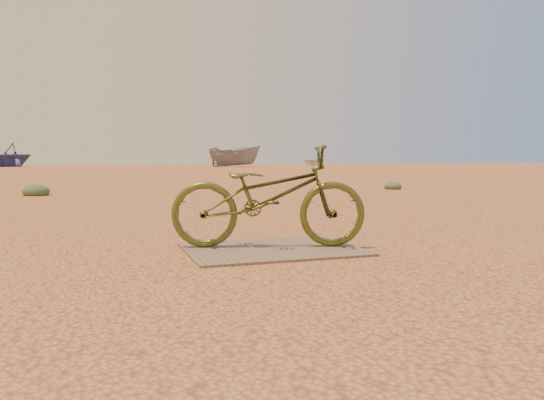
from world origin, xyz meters
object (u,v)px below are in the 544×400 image
object	(u,v)px
bicycle	(269,196)
boat_far_right	(314,161)
boat_far_left	(10,155)
plywood_board	(272,249)
boat_mid_right	(234,156)

from	to	relation	value
bicycle	boat_far_right	world-z (taller)	boat_far_right
bicycle	boat_far_right	size ratio (longest dim) A/B	0.38
boat_far_right	boat_far_left	bearing A→B (deg)	-155.26
plywood_board	bicycle	bearing A→B (deg)	92.19
bicycle	boat_far_left	bearing A→B (deg)	25.94
boat_far_left	boat_far_right	distance (m)	29.23
plywood_board	boat_mid_right	xyz separation A→B (m)	(10.37, 41.15, 0.93)
plywood_board	boat_far_left	bearing A→B (deg)	99.99
boat_far_left	boat_mid_right	distance (m)	20.34
boat_mid_right	boat_far_right	bearing A→B (deg)	-23.31
boat_far_left	bicycle	bearing A→B (deg)	-33.49
plywood_board	bicycle	xyz separation A→B (m)	(-0.00, 0.09, 0.47)
bicycle	boat_mid_right	xyz separation A→B (m)	(10.37, 41.06, 0.46)
plywood_board	boat_far_left	size ratio (longest dim) A/B	0.36
plywood_board	boat_far_right	size ratio (longest dim) A/B	0.33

